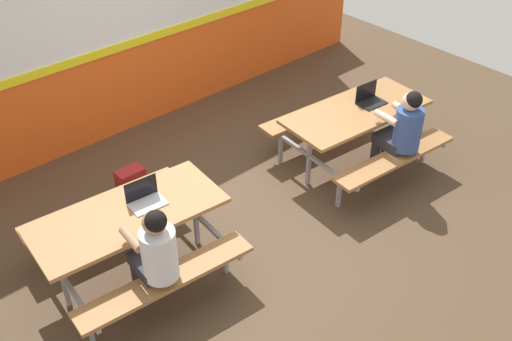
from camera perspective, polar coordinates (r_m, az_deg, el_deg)
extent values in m
cube|color=#4C3826|center=(6.61, -0.66, -3.48)|extent=(10.00, 10.00, 0.02)
cube|color=#E55119|center=(7.90, -11.89, 7.78)|extent=(8.00, 0.12, 1.10)
cube|color=yellow|center=(7.58, -12.18, 11.59)|extent=(8.00, 0.03, 0.10)
cube|color=#9E6B3D|center=(5.50, -12.07, -4.16)|extent=(1.79, 0.90, 0.04)
cube|color=#9E6B3D|center=(5.26, -8.53, -10.22)|extent=(1.67, 0.42, 0.04)
cube|color=#9E6B3D|center=(6.15, -14.39, -3.10)|extent=(1.67, 0.42, 0.04)
cube|color=gray|center=(5.60, -17.93, -9.66)|extent=(0.04, 0.04, 0.70)
cube|color=gray|center=(5.57, -18.01, -9.38)|extent=(0.18, 1.55, 0.04)
cube|color=gray|center=(5.36, -15.58, -14.02)|extent=(0.04, 0.04, 0.41)
cube|color=gray|center=(6.06, -19.46, -7.73)|extent=(0.04, 0.04, 0.41)
cube|color=gray|center=(5.96, -5.75, -4.38)|extent=(0.04, 0.04, 0.70)
cube|color=gray|center=(5.93, -5.77, -4.09)|extent=(0.18, 1.55, 0.04)
cube|color=gray|center=(5.73, -2.95, -8.15)|extent=(0.04, 0.04, 0.41)
cube|color=gray|center=(6.40, -8.08, -2.97)|extent=(0.04, 0.04, 0.41)
cube|color=#9E6B3D|center=(6.96, 9.54, 5.55)|extent=(1.79, 0.90, 0.04)
cube|color=#9E6B3D|center=(6.76, 13.04, 1.17)|extent=(1.67, 0.42, 0.04)
cube|color=#9E6B3D|center=(7.49, 5.92, 5.67)|extent=(1.67, 0.42, 0.04)
cube|color=gray|center=(6.74, 5.06, 1.13)|extent=(0.04, 0.04, 0.70)
cube|color=gray|center=(6.72, 5.08, 1.40)|extent=(0.18, 1.55, 0.04)
cube|color=gray|center=(6.54, 7.90, -1.98)|extent=(0.04, 0.04, 0.41)
cube|color=gray|center=(7.14, 2.35, 2.06)|extent=(0.04, 0.04, 0.41)
cube|color=gray|center=(7.59, 12.97, 4.66)|extent=(0.04, 0.04, 0.70)
cube|color=gray|center=(7.57, 13.01, 4.92)|extent=(0.18, 1.55, 0.04)
cube|color=gray|center=(7.41, 15.68, 2.00)|extent=(0.04, 0.04, 0.41)
cube|color=gray|center=(7.95, 10.16, 5.35)|extent=(0.04, 0.04, 0.41)
cylinder|color=#2D2D38|center=(5.58, -11.10, -10.20)|extent=(0.11, 0.11, 0.45)
cylinder|color=#2D2D38|center=(5.63, -9.46, -9.46)|extent=(0.11, 0.11, 0.45)
cube|color=#2D2D38|center=(5.31, -9.82, -8.66)|extent=(0.33, 0.40, 0.12)
cylinder|color=silver|center=(5.03, -9.16, -7.85)|extent=(0.30, 0.30, 0.48)
cylinder|color=#A57A5B|center=(5.06, -11.76, -6.40)|extent=(0.11, 0.31, 0.08)
cylinder|color=#A57A5B|center=(5.14, -8.99, -5.19)|extent=(0.11, 0.31, 0.08)
sphere|color=#A57A5B|center=(4.82, -9.65, -4.89)|extent=(0.20, 0.20, 0.20)
sphere|color=black|center=(4.78, -9.52, -4.76)|extent=(0.18, 0.18, 0.18)
cylinder|color=#2D2D38|center=(7.08, 11.20, 1.17)|extent=(0.11, 0.11, 0.45)
cylinder|color=#2D2D38|center=(7.19, 12.19, 1.65)|extent=(0.11, 0.11, 0.45)
cube|color=#2D2D38|center=(6.90, 12.89, 2.77)|extent=(0.33, 0.40, 0.12)
cylinder|color=#334C8C|center=(6.69, 14.23, 3.83)|extent=(0.30, 0.30, 0.48)
cylinder|color=beige|center=(6.65, 12.27, 4.91)|extent=(0.11, 0.31, 0.08)
cylinder|color=beige|center=(6.84, 13.88, 5.61)|extent=(0.11, 0.31, 0.08)
sphere|color=beige|center=(6.53, 14.52, 6.35)|extent=(0.20, 0.20, 0.20)
sphere|color=black|center=(6.50, 14.76, 6.50)|extent=(0.18, 0.18, 0.18)
cube|color=silver|center=(5.54, -10.24, -3.16)|extent=(0.34, 0.25, 0.01)
cube|color=black|center=(5.55, -10.88, -1.70)|extent=(0.32, 0.04, 0.21)
cube|color=black|center=(7.10, 10.92, 6.30)|extent=(0.34, 0.25, 0.01)
cube|color=black|center=(7.10, 10.41, 7.43)|extent=(0.32, 0.04, 0.21)
cube|color=maroon|center=(6.66, -11.70, -1.49)|extent=(0.30, 0.18, 0.44)
cube|color=maroon|center=(6.78, -12.12, -1.50)|extent=(0.21, 0.04, 0.19)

